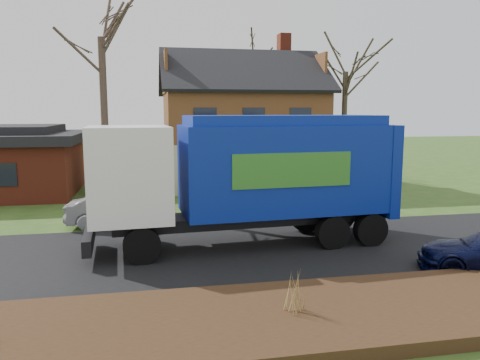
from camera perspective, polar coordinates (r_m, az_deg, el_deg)
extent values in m
plane|color=#2E4D19|center=(15.37, 2.73, -8.55)|extent=(120.00, 120.00, 0.00)
cube|color=black|center=(15.36, 2.73, -8.51)|extent=(80.00, 7.00, 0.02)
cube|color=black|center=(10.56, 9.83, -15.94)|extent=(80.00, 3.50, 0.30)
cube|color=#C1B59C|center=(28.97, 0.03, 2.24)|extent=(9.00, 7.50, 2.70)
cube|color=#542D18|center=(28.80, 0.03, 7.68)|extent=(9.00, 7.50, 2.80)
cube|color=maroon|center=(30.74, 5.37, 15.85)|extent=(0.70, 0.90, 1.60)
cube|color=#C1B59C|center=(27.96, -12.35, 1.71)|extent=(3.50, 5.50, 2.60)
cube|color=black|center=(27.83, -12.44, 4.61)|extent=(3.90, 5.90, 0.24)
cylinder|color=black|center=(14.19, -11.85, -7.83)|extent=(1.14, 0.44, 1.11)
cylinder|color=black|center=(16.36, -12.25, -5.65)|extent=(1.14, 0.44, 1.11)
cylinder|color=black|center=(15.67, 11.19, -6.25)|extent=(1.14, 0.44, 1.11)
cylinder|color=black|center=(17.66, 8.02, -4.50)|extent=(1.14, 0.44, 1.11)
cylinder|color=black|center=(16.31, 15.63, -5.82)|extent=(1.14, 0.44, 1.11)
cylinder|color=black|center=(18.23, 12.08, -4.19)|extent=(1.14, 0.44, 1.11)
cube|color=black|center=(15.78, 1.67, -4.67)|extent=(9.28, 1.86, 0.38)
cube|color=white|center=(14.87, -13.33, 0.81)|extent=(2.63, 2.83, 2.89)
cube|color=black|center=(14.88, -17.90, 1.26)|extent=(0.23, 2.36, 0.96)
cube|color=black|center=(15.29, -17.93, -6.75)|extent=(0.43, 2.69, 0.48)
cube|color=navy|center=(15.80, 5.24, 1.44)|extent=(6.90, 3.09, 2.89)
cube|color=navy|center=(15.68, 5.32, 7.28)|extent=(6.56, 2.75, 0.32)
cube|color=navy|center=(17.30, 16.16, 1.39)|extent=(0.54, 2.75, 3.11)
cube|color=#317A27|center=(14.46, 6.47, 1.20)|extent=(3.85, 0.28, 1.07)
cube|color=#317A27|center=(17.01, 3.19, 2.33)|extent=(3.85, 0.28, 1.07)
imported|color=#999BA0|center=(18.87, -14.27, -3.48)|extent=(4.21, 1.81, 1.35)
cylinder|color=#47352A|center=(21.88, -16.15, 6.41)|extent=(0.32, 0.32, 7.67)
cylinder|color=#413827|center=(27.82, 12.53, 5.89)|extent=(0.31, 0.31, 6.68)
cylinder|color=#3D3224|center=(35.93, 1.62, 8.00)|extent=(0.32, 0.32, 8.41)
cone|color=#9C8045|center=(10.13, 6.83, -13.41)|extent=(0.04, 0.04, 0.86)
cone|color=#9C8045|center=(10.09, 6.07, -13.48)|extent=(0.04, 0.04, 0.86)
cone|color=#9C8045|center=(10.17, 7.58, -13.33)|extent=(0.04, 0.04, 0.86)
cone|color=#9C8045|center=(10.22, 6.64, -13.19)|extent=(0.04, 0.04, 0.86)
cone|color=#9C8045|center=(10.03, 7.02, -13.63)|extent=(0.04, 0.04, 0.86)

